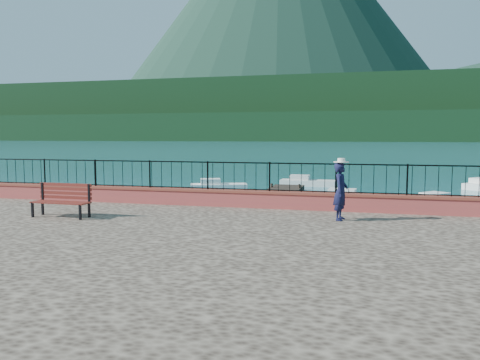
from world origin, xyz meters
The scene contains 16 objects.
ground centered at (0.00, 0.00, 0.00)m, with size 2000.00×2000.00×0.00m, color #19596B.
promenade centered at (0.00, -6.00, 0.60)m, with size 30.00×20.00×1.20m, color #332821.
parapet centered at (0.00, 3.70, 1.49)m, with size 28.00×0.46×0.58m, color #A23A3B.
railing centered at (0.00, 3.70, 2.25)m, with size 27.00×0.05×0.95m, color black.
dock centered at (-2.00, 12.00, 0.15)m, with size 2.00×16.00×0.30m, color #2D231C.
far_forest centered at (0.00, 300.00, 9.00)m, with size 900.00×60.00×18.00m, color black.
foothills centered at (0.00, 360.00, 22.00)m, with size 900.00×120.00×44.00m, color black.
volcano centered at (-120.00, 700.00, 190.00)m, with size 560.00×560.00×380.00m, color #142D23.
park_bench centered at (-6.04, 0.40, 1.50)m, with size 1.82×0.63×1.00m.
person centered at (2.13, 1.98, 2.04)m, with size 0.61×0.40×1.69m, color black.
hat centered at (2.13, 1.98, 2.95)m, with size 0.44×0.44×0.12m, color silver.
boat_0 centered at (-4.06, 9.49, 0.40)m, with size 3.96×1.30×0.80m, color silver.
boat_1 centered at (2.34, 13.98, 0.40)m, with size 4.07×1.30×0.80m, color silver.
boat_2 centered at (6.73, 13.87, 0.40)m, with size 3.72×1.30×0.80m, color silver.
boat_3 centered at (-6.52, 18.07, 0.40)m, with size 3.75×1.30×0.80m, color white.
boat_4 centered at (-1.03, 22.34, 0.40)m, with size 3.96×1.30×0.80m, color silver.
Camera 1 is at (2.67, -11.76, 3.65)m, focal length 35.00 mm.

